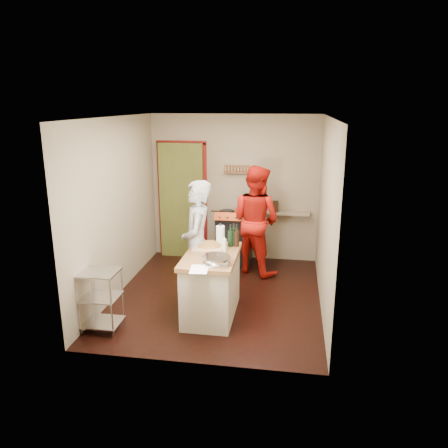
% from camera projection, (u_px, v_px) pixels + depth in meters
% --- Properties ---
extents(floor, '(3.50, 3.50, 0.00)m').
position_uv_depth(floor, '(218.00, 296.00, 6.51)').
color(floor, black).
rests_on(floor, ground).
extents(back_wall, '(3.00, 0.44, 2.60)m').
position_uv_depth(back_wall, '(200.00, 196.00, 8.00)').
color(back_wall, gray).
rests_on(back_wall, ground).
extents(left_wall, '(0.04, 3.50, 2.60)m').
position_uv_depth(left_wall, '(117.00, 208.00, 6.39)').
color(left_wall, gray).
rests_on(left_wall, ground).
extents(right_wall, '(0.04, 3.50, 2.60)m').
position_uv_depth(right_wall, '(326.00, 216.00, 5.93)').
color(right_wall, gray).
rests_on(right_wall, ground).
extents(ceiling, '(3.00, 3.50, 0.02)m').
position_uv_depth(ceiling, '(217.00, 116.00, 5.81)').
color(ceiling, white).
rests_on(ceiling, back_wall).
extents(stove, '(0.60, 0.63, 1.00)m').
position_uv_depth(stove, '(234.00, 239.00, 7.74)').
color(stove, black).
rests_on(stove, ground).
extents(wire_shelving, '(0.48, 0.40, 0.80)m').
position_uv_depth(wire_shelving, '(100.00, 298.00, 5.45)').
color(wire_shelving, silver).
rests_on(wire_shelving, ground).
extents(island, '(0.68, 1.29, 1.18)m').
position_uv_depth(island, '(212.00, 283.00, 5.83)').
color(island, beige).
rests_on(island, ground).
extents(person_stripe, '(0.52, 0.71, 1.78)m').
position_uv_depth(person_stripe, '(197.00, 244.00, 6.08)').
color(person_stripe, '#A4A5A9').
rests_on(person_stripe, ground).
extents(person_red, '(1.11, 1.05, 1.81)m').
position_uv_depth(person_red, '(256.00, 220.00, 7.23)').
color(person_red, '#B4140C').
rests_on(person_red, ground).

